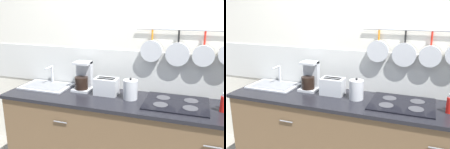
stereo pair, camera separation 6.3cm
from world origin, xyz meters
The scene contains 9 objects.
wall_back centered at (0.00, 0.34, 1.27)m, with size 7.20×0.14×2.60m.
cabinet_base centered at (0.00, 0.00, 0.44)m, with size 2.73×0.58×0.88m.
countertop centered at (0.00, 0.00, 0.89)m, with size 2.77×0.60×0.03m.
sink_basin centered at (-1.08, 0.11, 0.93)m, with size 0.54×0.36×0.22m.
coffee_maker centered at (-0.64, 0.15, 1.04)m, with size 0.19×0.20×0.31m.
toaster centered at (-0.35, 0.08, 1.00)m, with size 0.25×0.16×0.18m.
kettle centered at (-0.08, 0.04, 1.01)m, with size 0.14×0.14×0.22m.
cooktop centered at (0.36, 0.05, 0.92)m, with size 0.58×0.48×0.01m.
bottle_dish_soap centered at (0.75, -0.01, 0.99)m, with size 0.05×0.05×0.17m.
Camera 2 is at (0.55, -2.18, 1.79)m, focal length 40.00 mm.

